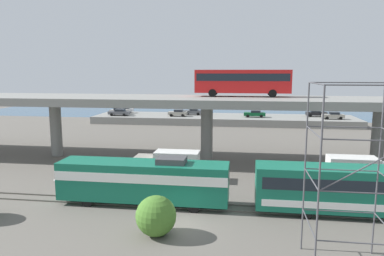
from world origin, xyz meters
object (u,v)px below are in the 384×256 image
object	(u,v)px
service_truck_west	(169,164)
parked_car_5	(316,113)
scaffolding_tower	(352,173)
parked_car_0	(178,113)
parked_car_2	(119,111)
parked_car_3	(255,114)
parked_car_7	(119,112)
transit_bus_on_overpass	(243,80)
parked_car_6	(124,110)
service_truck_east	(361,171)
train_locomotive	(135,179)
parked_car_1	(333,115)
parked_car_4	(193,111)

from	to	relation	value
service_truck_west	parked_car_5	distance (m)	50.90
scaffolding_tower	parked_car_0	world-z (taller)	scaffolding_tower
parked_car_2	parked_car_5	size ratio (longest dim) A/B	0.96
parked_car_3	parked_car_7	size ratio (longest dim) A/B	0.98
transit_bus_on_overpass	parked_car_6	xyz separation A→B (m)	(-28.01, 35.74, -7.85)
parked_car_6	service_truck_east	bearing A→B (deg)	130.66
parked_car_6	parked_car_7	xyz separation A→B (m)	(0.71, -5.48, 0.00)
transit_bus_on_overpass	train_locomotive	bearing A→B (deg)	-116.23
train_locomotive	parked_car_2	size ratio (longest dim) A/B	3.65
scaffolding_tower	parked_car_1	size ratio (longest dim) A/B	2.49
service_truck_east	scaffolding_tower	size ratio (longest dim) A/B	0.64
parked_car_3	parked_car_6	xyz separation A→B (m)	(-30.57, 3.87, -0.00)
parked_car_3	parked_car_4	xyz separation A→B (m)	(-13.76, 2.31, -0.00)
train_locomotive	scaffolding_tower	xyz separation A→B (m)	(15.06, -8.59, 3.59)
parked_car_3	transit_bus_on_overpass	bearing A→B (deg)	85.42
service_truck_east	parked_car_0	size ratio (longest dim) A/B	1.66
service_truck_east	parked_car_6	xyz separation A→B (m)	(-39.76, 46.29, 0.68)
service_truck_west	parked_car_3	bearing A→B (deg)	-103.26
service_truck_west	scaffolding_tower	size ratio (longest dim) A/B	0.64
service_truck_west	parked_car_7	size ratio (longest dim) A/B	1.46
service_truck_west	parked_car_7	world-z (taller)	parked_car_7
parked_car_6	parked_car_7	world-z (taller)	same
train_locomotive	parked_car_5	world-z (taller)	train_locomotive
parked_car_0	parked_car_7	world-z (taller)	same
parked_car_0	transit_bus_on_overpass	bearing A→B (deg)	114.55
parked_car_1	parked_car_7	world-z (taller)	same
parked_car_1	parked_car_2	world-z (taller)	same
service_truck_west	parked_car_4	bearing A→B (deg)	-85.19
transit_bus_on_overpass	parked_car_5	bearing A→B (deg)	65.45
service_truck_west	parked_car_4	size ratio (longest dim) A/B	1.65
parked_car_7	transit_bus_on_overpass	bearing A→B (deg)	132.07
train_locomotive	parked_car_3	size ratio (longest dim) A/B	3.39
train_locomotive	parked_car_4	xyz separation A→B (m)	(-2.37, 52.11, 0.12)
train_locomotive	parked_car_0	xyz separation A→B (m)	(-5.32, 48.92, 0.12)
service_truck_east	parked_car_7	size ratio (longest dim) A/B	1.46
transit_bus_on_overpass	parked_car_3	xyz separation A→B (m)	(2.55, 31.87, -7.85)
train_locomotive	parked_car_4	bearing A→B (deg)	-87.40
parked_car_1	parked_car_7	distance (m)	45.85
service_truck_west	parked_car_1	size ratio (longest dim) A/B	1.58
parked_car_3	parked_car_4	bearing A→B (deg)	-9.53
parked_car_1	parked_car_6	xyz separation A→B (m)	(-46.56, 4.98, 0.00)
parked_car_0	parked_car_2	bearing A→B (deg)	-7.63
service_truck_west	parked_car_5	xyz separation A→B (m)	(23.29, 45.25, 0.68)
service_truck_west	parked_car_1	distance (m)	48.81
train_locomotive	parked_car_7	xyz separation A→B (m)	(-18.47, 48.19, 0.13)
parked_car_1	parked_car_5	world-z (taller)	same
service_truck_west	parked_car_7	distance (m)	45.39
service_truck_east	parked_car_5	xyz separation A→B (m)	(4.10, 45.25, 0.68)
transit_bus_on_overpass	parked_car_5	distance (m)	38.94
parked_car_6	parked_car_7	distance (m)	5.53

